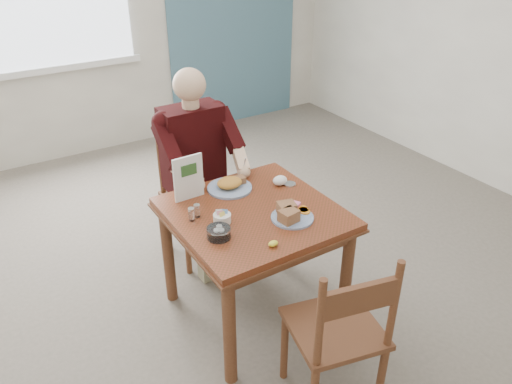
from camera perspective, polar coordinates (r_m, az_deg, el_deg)
floor at (r=3.28m, az=-0.24°, el=-13.37°), size 6.00×6.00×0.00m
wall_back at (r=5.27m, az=-18.86°, el=18.89°), size 5.50×0.00×5.50m
lemon_wedge at (r=2.52m, az=1.98°, el=-5.91°), size 0.06×0.04×0.03m
napkin at (r=3.08m, az=2.76°, el=1.33°), size 0.10×0.08×0.06m
metal_dish at (r=3.09m, az=3.88°, el=0.91°), size 0.08×0.08×0.01m
table at (r=2.88m, az=-0.26°, el=-3.99°), size 0.92×0.92×0.75m
chair_far at (r=3.57m, az=-7.05°, el=-0.16°), size 0.42×0.42×0.95m
chair_near at (r=2.49m, az=9.47°, el=-15.57°), size 0.50×0.50×0.95m
diner at (r=3.34m, az=-6.72°, el=4.16°), size 0.53×0.56×1.39m
near_plate at (r=2.74m, az=3.94°, el=-2.52°), size 0.25×0.24×0.08m
far_plate at (r=3.03m, az=-2.96°, el=0.83°), size 0.29×0.29×0.07m
caddy at (r=2.71m, az=-3.89°, el=-3.00°), size 0.13×0.13×0.07m
shakers at (r=2.75m, az=-7.07°, el=-2.33°), size 0.09×0.06×0.08m
creamer at (r=2.58m, az=-4.28°, el=-4.65°), size 0.16×0.16×0.06m
menu at (r=2.90m, az=-7.73°, el=1.65°), size 0.18×0.02×0.27m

